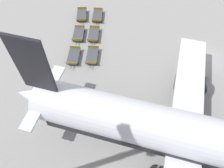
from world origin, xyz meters
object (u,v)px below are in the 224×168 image
object	(u,v)px
airplane	(196,138)
baggage_dolly_row_mid_a_col_a	(97,16)
baggage_dolly_row_near_col_b	(79,34)
baggage_dolly_row_near_col_c	(74,56)
baggage_dolly_row_mid_a_col_b	(94,34)
baggage_dolly_row_mid_a_col_c	(92,56)
baggage_dolly_row_near_col_a	(82,15)

from	to	relation	value
airplane	baggage_dolly_row_mid_a_col_a	world-z (taller)	airplane
baggage_dolly_row_near_col_b	baggage_dolly_row_near_col_c	size ratio (longest dim) A/B	1.00
baggage_dolly_row_near_col_b	baggage_dolly_row_mid_a_col_b	distance (m)	2.30
airplane	baggage_dolly_row_near_col_c	bearing A→B (deg)	-125.39
baggage_dolly_row_near_col_b	baggage_dolly_row_mid_a_col_a	world-z (taller)	same
airplane	baggage_dolly_row_mid_a_col_c	size ratio (longest dim) A/B	9.48
baggage_dolly_row_near_col_a	baggage_dolly_row_mid_a_col_b	xyz separation A→B (m)	(4.33, 3.00, 0.00)
baggage_dolly_row_near_col_b	baggage_dolly_row_near_col_c	distance (m)	4.60
airplane	baggage_dolly_row_mid_a_col_c	distance (m)	17.14
baggage_dolly_row_mid_a_col_a	baggage_dolly_row_near_col_c	bearing A→B (deg)	-7.94
airplane	baggage_dolly_row_near_col_a	size ratio (longest dim) A/B	9.43
baggage_dolly_row_mid_a_col_a	baggage_dolly_row_mid_a_col_b	distance (m)	4.62
baggage_dolly_row_near_col_c	baggage_dolly_row_mid_a_col_c	distance (m)	2.58
baggage_dolly_row_near_col_a	baggage_dolly_row_mid_a_col_a	world-z (taller)	same
baggage_dolly_row_near_col_a	airplane	bearing A→B (deg)	39.36
baggage_dolly_row_mid_a_col_a	baggage_dolly_row_near_col_a	bearing A→B (deg)	-84.13
airplane	baggage_dolly_row_near_col_a	distance (m)	25.96
airplane	baggage_dolly_row_near_col_c	xyz separation A→B (m)	(-10.71, -15.08, -3.09)
baggage_dolly_row_near_col_c	baggage_dolly_row_mid_a_col_a	distance (m)	9.58
baggage_dolly_row_mid_a_col_c	baggage_dolly_row_mid_a_col_a	bearing A→B (deg)	-172.34
airplane	baggage_dolly_row_mid_a_col_b	size ratio (longest dim) A/B	9.47
airplane	baggage_dolly_row_mid_a_col_a	bearing A→B (deg)	-145.73
baggage_dolly_row_mid_a_col_b	baggage_dolly_row_near_col_a	bearing A→B (deg)	-145.27
baggage_dolly_row_near_col_b	baggage_dolly_row_mid_a_col_c	size ratio (longest dim) A/B	1.00
baggage_dolly_row_mid_a_col_b	airplane	bearing A→B (deg)	40.54
baggage_dolly_row_mid_a_col_a	baggage_dolly_row_mid_a_col_c	size ratio (longest dim) A/B	1.00
baggage_dolly_row_near_col_c	baggage_dolly_row_mid_a_col_b	world-z (taller)	same
baggage_dolly_row_near_col_a	baggage_dolly_row_mid_a_col_c	size ratio (longest dim) A/B	1.01
baggage_dolly_row_near_col_b	baggage_dolly_row_near_col_a	bearing A→B (deg)	-171.10
baggage_dolly_row_near_col_b	baggage_dolly_row_mid_a_col_b	world-z (taller)	same
baggage_dolly_row_near_col_b	baggage_dolly_row_mid_a_col_a	distance (m)	5.25
baggage_dolly_row_near_col_b	baggage_dolly_row_mid_a_col_a	bearing A→B (deg)	159.29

